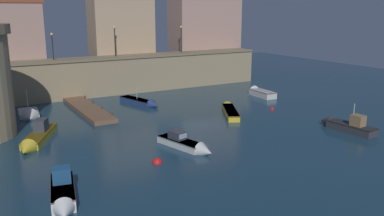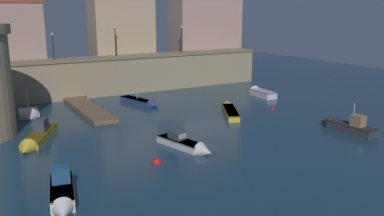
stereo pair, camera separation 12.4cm
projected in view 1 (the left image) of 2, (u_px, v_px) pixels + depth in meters
ground_plane at (193, 124)px, 38.30m from camera, size 97.99×97.99×0.00m
quay_wall at (123, 74)px, 52.87m from camera, size 39.55×3.68×4.73m
old_town_backdrop at (125, 22)px, 55.75m from camera, size 38.85×5.51×9.44m
pier_dock at (88, 109)px, 43.34m from camera, size 2.33×12.28×0.70m
quay_lamp_0 at (52, 42)px, 47.60m from camera, size 0.32×0.32×3.18m
quay_lamp_1 at (115, 37)px, 51.28m from camera, size 0.32×0.32×3.80m
quay_lamp_2 at (181, 35)px, 56.00m from camera, size 0.32×0.32×3.65m
moored_boat_0 at (229, 110)px, 42.49m from camera, size 4.28×6.72×1.06m
moored_boat_1 at (29, 115)px, 40.67m from camera, size 2.18×4.58×3.49m
moored_boat_2 at (63, 194)px, 22.69m from camera, size 2.29×5.44×1.87m
moored_boat_3 at (187, 144)px, 31.48m from camera, size 2.56×5.67×1.52m
moored_boat_4 at (259, 92)px, 51.09m from camera, size 1.78×4.92×1.41m
moored_boat_5 at (143, 102)px, 46.22m from camera, size 2.84×6.46×2.27m
moored_boat_6 at (36, 138)px, 33.00m from camera, size 4.42×7.10×1.94m
moored_boat_7 at (345, 125)px, 36.39m from camera, size 1.75×5.57×2.89m
mooring_buoy_0 at (272, 109)px, 44.05m from camera, size 0.46×0.46×0.46m
mooring_buoy_1 at (157, 163)px, 28.68m from camera, size 0.71×0.71×0.71m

